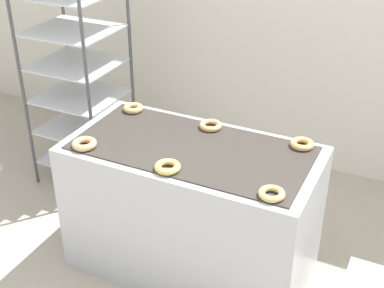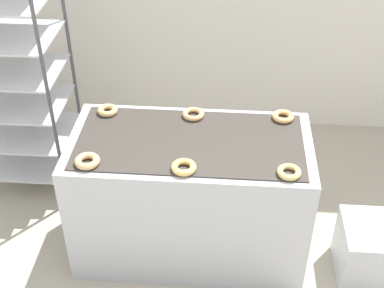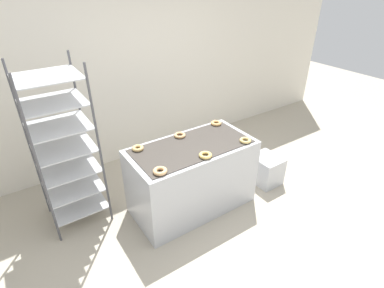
% 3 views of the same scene
% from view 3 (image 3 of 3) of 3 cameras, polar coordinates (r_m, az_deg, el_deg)
% --- Properties ---
extents(ground_plane, '(14.00, 14.00, 0.00)m').
position_cam_3_polar(ground_plane, '(3.44, 5.92, -16.96)').
color(ground_plane, '#B2A893').
extents(wall_back, '(8.00, 0.05, 2.80)m').
position_cam_3_polar(wall_back, '(4.32, -11.67, 14.64)').
color(wall_back, silver).
rests_on(wall_back, ground_plane).
extents(fryer_machine, '(1.41, 0.72, 0.85)m').
position_cam_3_polar(fryer_machine, '(3.52, 0.01, -6.27)').
color(fryer_machine, '#B7BABF').
rests_on(fryer_machine, ground_plane).
extents(baking_rack_cart, '(0.60, 0.57, 1.83)m').
position_cam_3_polar(baking_rack_cart, '(3.35, -23.20, -0.63)').
color(baking_rack_cart, '#4C4C51').
rests_on(baking_rack_cart, ground_plane).
extents(glaze_bin, '(0.33, 0.39, 0.38)m').
position_cam_3_polar(glaze_bin, '(4.16, 13.87, -4.74)').
color(glaze_bin, '#B7BABF').
rests_on(glaze_bin, ground_plane).
extents(donut_near_left, '(0.14, 0.14, 0.04)m').
position_cam_3_polar(donut_near_left, '(2.86, -6.10, -5.13)').
color(donut_near_left, '#E2AB71').
rests_on(donut_near_left, fryer_machine).
extents(donut_near_center, '(0.14, 0.14, 0.04)m').
position_cam_3_polar(donut_near_center, '(3.08, 2.57, -2.14)').
color(donut_near_center, '#E5BD64').
rests_on(donut_near_center, fryer_machine).
extents(donut_near_right, '(0.13, 0.13, 0.03)m').
position_cam_3_polar(donut_near_right, '(3.40, 10.11, 0.69)').
color(donut_near_right, '#DEBE6D').
rests_on(donut_near_right, fryer_machine).
extents(donut_far_left, '(0.13, 0.13, 0.04)m').
position_cam_3_polar(donut_far_left, '(3.25, -10.28, -0.78)').
color(donut_far_left, tan).
rests_on(donut_far_left, fryer_machine).
extents(donut_far_center, '(0.13, 0.13, 0.03)m').
position_cam_3_polar(donut_far_center, '(3.46, -2.37, 1.68)').
color(donut_far_center, tan).
rests_on(donut_far_center, fryer_machine).
extents(donut_far_right, '(0.13, 0.13, 0.04)m').
position_cam_3_polar(donut_far_right, '(3.75, 4.63, 4.00)').
color(donut_far_right, '#ECB269').
rests_on(donut_far_right, fryer_machine).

